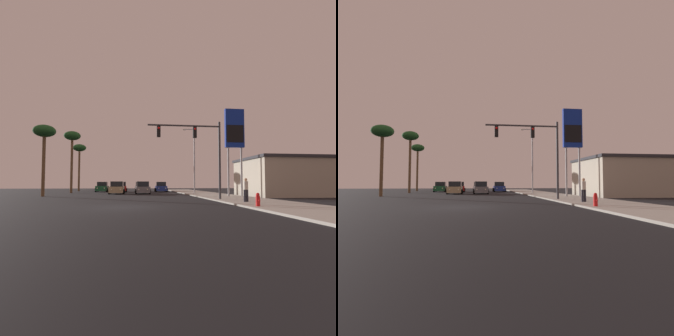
% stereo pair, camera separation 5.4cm
% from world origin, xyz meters
% --- Properties ---
extents(ground_plane, '(120.00, 120.00, 0.00)m').
position_xyz_m(ground_plane, '(0.00, 0.00, 0.00)').
color(ground_plane, black).
extents(sidewalk_right, '(5.00, 60.00, 0.12)m').
position_xyz_m(sidewalk_right, '(9.50, 10.00, 0.06)').
color(sidewalk_right, '#9E998E').
rests_on(sidewalk_right, ground).
extents(building_gas_station, '(10.30, 8.30, 4.30)m').
position_xyz_m(building_gas_station, '(18.00, 11.87, 2.16)').
color(building_gas_station, '#B2A893').
rests_on(building_gas_station, ground).
extents(car_red, '(2.04, 4.34, 1.68)m').
position_xyz_m(car_red, '(-1.76, 28.83, 0.76)').
color(car_red, maroon).
rests_on(car_red, ground).
extents(car_grey, '(2.04, 4.33, 1.68)m').
position_xyz_m(car_grey, '(1.65, 20.34, 0.76)').
color(car_grey, slate).
rests_on(car_grey, ground).
extents(car_silver, '(2.04, 4.34, 1.68)m').
position_xyz_m(car_silver, '(1.57, 29.74, 0.76)').
color(car_silver, '#B7B7BC').
rests_on(car_silver, ground).
extents(car_tan, '(2.04, 4.32, 1.68)m').
position_xyz_m(car_tan, '(-1.81, 20.22, 0.76)').
color(car_tan, tan).
rests_on(car_tan, ground).
extents(car_blue, '(2.04, 4.33, 1.68)m').
position_xyz_m(car_blue, '(5.01, 28.81, 0.76)').
color(car_blue, navy).
rests_on(car_blue, ground).
extents(car_green, '(2.04, 4.31, 1.68)m').
position_xyz_m(car_green, '(-4.87, 29.47, 0.76)').
color(car_green, '#195933').
rests_on(car_green, ground).
extents(traffic_light_mast, '(6.17, 0.36, 6.50)m').
position_xyz_m(traffic_light_mast, '(5.97, 5.31, 4.66)').
color(traffic_light_mast, '#38383D').
rests_on(traffic_light_mast, sidewalk_right).
extents(street_lamp, '(1.74, 0.24, 9.00)m').
position_xyz_m(street_lamp, '(8.65, 19.64, 5.12)').
color(street_lamp, '#99999E').
rests_on(street_lamp, sidewalk_right).
extents(gas_station_sign, '(2.00, 0.42, 9.00)m').
position_xyz_m(gas_station_sign, '(10.80, 9.84, 6.62)').
color(gas_station_sign, '#99999E').
rests_on(gas_station_sign, sidewalk_right).
extents(fire_hydrant, '(0.24, 0.34, 0.76)m').
position_xyz_m(fire_hydrant, '(7.58, -1.69, 0.49)').
color(fire_hydrant, red).
rests_on(fire_hydrant, sidewalk_right).
extents(pedestrian_on_sidewalk, '(0.34, 0.32, 1.67)m').
position_xyz_m(pedestrian_on_sidewalk, '(8.42, 1.84, 1.03)').
color(pedestrian_on_sidewalk, '#23232D').
rests_on(pedestrian_on_sidewalk, sidewalk_right).
extents(palm_tree_far, '(2.40, 2.40, 8.68)m').
position_xyz_m(palm_tree_far, '(-9.69, 34.00, 7.54)').
color(palm_tree_far, brown).
rests_on(palm_tree_far, ground).
extents(palm_tree_mid, '(2.40, 2.40, 9.14)m').
position_xyz_m(palm_tree_mid, '(-8.70, 24.00, 7.94)').
color(palm_tree_mid, brown).
rests_on(palm_tree_mid, ground).
extents(palm_tree_near, '(2.40, 2.40, 7.84)m').
position_xyz_m(palm_tree_near, '(-9.32, 14.00, 6.78)').
color(palm_tree_near, brown).
rests_on(palm_tree_near, ground).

